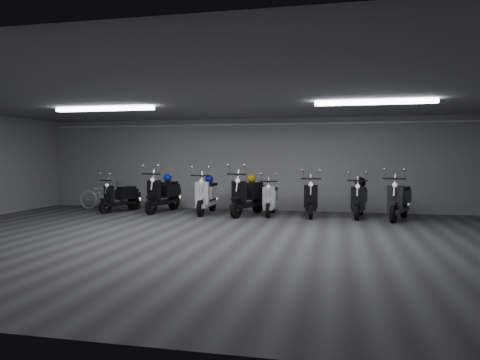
% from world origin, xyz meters
% --- Properties ---
extents(floor, '(14.00, 10.00, 0.01)m').
position_xyz_m(floor, '(0.00, 0.00, -0.01)').
color(floor, '#39393B').
rests_on(floor, ground).
extents(ceiling, '(14.00, 10.00, 0.01)m').
position_xyz_m(ceiling, '(0.00, 0.00, 2.80)').
color(ceiling, slate).
rests_on(ceiling, ground).
extents(back_wall, '(14.00, 0.01, 2.80)m').
position_xyz_m(back_wall, '(0.00, 5.00, 1.40)').
color(back_wall, gray).
rests_on(back_wall, ground).
extents(front_wall, '(14.00, 0.01, 2.80)m').
position_xyz_m(front_wall, '(0.00, -5.00, 1.40)').
color(front_wall, gray).
rests_on(front_wall, ground).
extents(fluor_strip_left, '(2.40, 0.18, 0.08)m').
position_xyz_m(fluor_strip_left, '(-3.00, 1.00, 2.74)').
color(fluor_strip_left, white).
rests_on(fluor_strip_left, ceiling).
extents(fluor_strip_right, '(2.40, 0.18, 0.08)m').
position_xyz_m(fluor_strip_right, '(3.00, 1.00, 2.74)').
color(fluor_strip_right, white).
rests_on(fluor_strip_right, ceiling).
extents(conduit, '(13.60, 0.05, 0.05)m').
position_xyz_m(conduit, '(0.00, 4.92, 2.62)').
color(conduit, white).
rests_on(conduit, back_wall).
extents(scooter_0, '(1.09, 1.69, 1.19)m').
position_xyz_m(scooter_0, '(-4.00, 3.63, 0.60)').
color(scooter_0, black).
rests_on(scooter_0, floor).
extents(scooter_1, '(0.94, 2.00, 1.43)m').
position_xyz_m(scooter_1, '(-2.73, 3.84, 0.72)').
color(scooter_1, black).
rests_on(scooter_1, floor).
extents(scooter_2, '(0.65, 1.88, 1.39)m').
position_xyz_m(scooter_2, '(-1.36, 3.75, 0.70)').
color(scooter_2, white).
rests_on(scooter_2, floor).
extents(scooter_5, '(1.18, 2.06, 1.46)m').
position_xyz_m(scooter_5, '(-0.16, 3.64, 0.73)').
color(scooter_5, black).
rests_on(scooter_5, floor).
extents(scooter_6, '(0.57, 1.64, 1.21)m').
position_xyz_m(scooter_6, '(0.46, 3.85, 0.61)').
color(scooter_6, silver).
rests_on(scooter_6, floor).
extents(scooter_7, '(0.72, 1.81, 1.32)m').
position_xyz_m(scooter_7, '(1.57, 3.82, 0.66)').
color(scooter_7, black).
rests_on(scooter_7, floor).
extents(scooter_8, '(0.81, 1.78, 1.27)m').
position_xyz_m(scooter_8, '(2.86, 3.85, 0.64)').
color(scooter_8, black).
rests_on(scooter_8, floor).
extents(scooter_9, '(1.18, 1.94, 1.37)m').
position_xyz_m(scooter_9, '(3.83, 3.54, 0.68)').
color(scooter_9, black).
rests_on(scooter_9, floor).
extents(bicycle, '(1.76, 0.64, 1.13)m').
position_xyz_m(bicycle, '(-4.70, 4.06, 0.57)').
color(bicycle, silver).
rests_on(bicycle, floor).
extents(helmet_0, '(0.23, 0.23, 0.23)m').
position_xyz_m(helmet_0, '(-0.08, 3.90, 1.02)').
color(helmet_0, '#BE970B').
rests_on(helmet_0, scooter_5).
extents(helmet_1, '(0.24, 0.24, 0.24)m').
position_xyz_m(helmet_1, '(-1.37, 4.01, 0.98)').
color(helmet_1, '#110E9B').
rests_on(helmet_1, scooter_2).
extents(helmet_2, '(0.24, 0.24, 0.24)m').
position_xyz_m(helmet_2, '(-2.69, 4.10, 1.01)').
color(helmet_2, '#0E21A0').
rests_on(helmet_2, scooter_1).
extents(helmet_3, '(0.29, 0.29, 0.29)m').
position_xyz_m(helmet_3, '(2.89, 4.09, 0.94)').
color(helmet_3, black).
rests_on(helmet_3, scooter_8).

